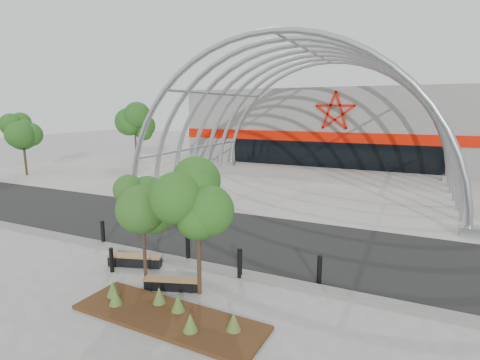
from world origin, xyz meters
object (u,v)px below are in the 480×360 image
street_tree_0 (142,206)px  bollard_2 (188,248)px  bench_0 (135,261)px  bench_1 (172,284)px  street_tree_1 (198,209)px

street_tree_0 → bollard_2: street_tree_0 is taller
bollard_2 → street_tree_0: bearing=-97.7°
street_tree_0 → bench_0: (-1.26, 0.91, -2.51)m
street_tree_0 → bench_1: size_ratio=2.02×
bench_0 → bollard_2: bearing=39.9°
street_tree_0 → street_tree_1: (2.12, 0.09, 0.13)m
bench_1 → bench_0: bearing=157.8°
bollard_2 → bench_1: bearing=-69.9°
bench_0 → bollard_2: bollard_2 is taller
street_tree_0 → street_tree_1: size_ratio=0.95×
street_tree_1 → bench_0: 4.37m
bench_0 → bench_1: (2.39, -0.98, -0.02)m
street_tree_1 → bench_1: size_ratio=2.12×
street_tree_1 → bollard_2: street_tree_1 is taller
bench_0 → bench_1: bearing=-22.2°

